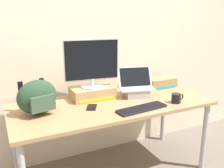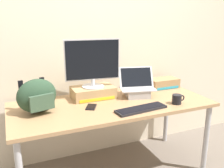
% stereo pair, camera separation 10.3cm
% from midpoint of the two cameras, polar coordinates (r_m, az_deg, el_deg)
% --- Properties ---
extents(back_wall, '(7.00, 0.10, 2.60)m').
position_cam_midpoint_polar(back_wall, '(2.65, -5.82, 10.91)').
color(back_wall, beige).
rests_on(back_wall, ground).
extents(desk, '(1.82, 0.78, 0.72)m').
position_cam_midpoint_polar(desk, '(2.35, -1.26, -5.78)').
color(desk, '#A87F56').
rests_on(desk, ground).
extents(toner_box_yellow, '(0.41, 0.25, 0.11)m').
position_cam_midpoint_polar(toner_box_yellow, '(2.46, -5.64, -1.93)').
color(toner_box_yellow, tan).
rests_on(toner_box_yellow, desk).
extents(desktop_monitor, '(0.52, 0.21, 0.46)m').
position_cam_midpoint_polar(desktop_monitor, '(2.38, -5.82, 4.66)').
color(desktop_monitor, silver).
rests_on(desktop_monitor, toner_box_yellow).
extents(open_laptop, '(0.38, 0.29, 0.28)m').
position_cam_midpoint_polar(open_laptop, '(2.50, 4.28, -1.29)').
color(open_laptop, '#ADADB2').
rests_on(open_laptop, desk).
extents(external_keyboard, '(0.47, 0.18, 0.02)m').
position_cam_midpoint_polar(external_keyboard, '(2.17, 5.42, -5.48)').
color(external_keyboard, black).
rests_on(external_keyboard, desk).
extents(messenger_backpack, '(0.37, 0.28, 0.28)m').
position_cam_midpoint_polar(messenger_backpack, '(2.15, -17.79, -2.82)').
color(messenger_backpack, '#28422D').
rests_on(messenger_backpack, desk).
extents(coffee_mug, '(0.13, 0.09, 0.09)m').
position_cam_midpoint_polar(coffee_mug, '(2.38, 13.10, -3.14)').
color(coffee_mug, black).
rests_on(coffee_mug, desk).
extents(cell_phone, '(0.14, 0.16, 0.01)m').
position_cam_midpoint_polar(cell_phone, '(2.22, -5.91, -5.22)').
color(cell_phone, black).
rests_on(cell_phone, desk).
extents(plush_toy, '(0.08, 0.08, 0.08)m').
position_cam_midpoint_polar(plush_toy, '(2.46, -14.96, -2.69)').
color(plush_toy, '#56B256').
rests_on(plush_toy, desk).
extents(toner_box_cyan, '(0.32, 0.18, 0.10)m').
position_cam_midpoint_polar(toner_box_cyan, '(2.86, 9.90, 0.37)').
color(toner_box_cyan, '#9E7A51').
rests_on(toner_box_cyan, desk).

